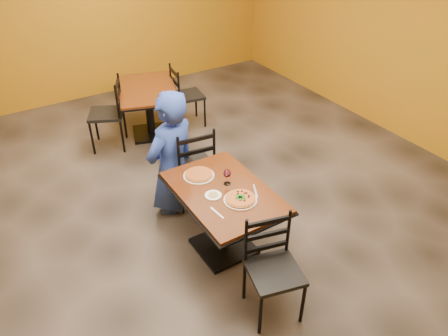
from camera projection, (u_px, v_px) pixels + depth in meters
floor at (201, 221)px, 4.83m from camera, size 7.00×8.00×0.01m
wall_back at (76, 9)px, 6.81m from camera, size 7.00×0.01×3.00m
wall_right at (433, 39)px, 5.52m from camera, size 0.01×8.00×3.00m
table_main at (224, 206)px, 4.17m from camera, size 0.83×1.23×0.75m
table_second at (148, 100)px, 6.17m from camera, size 1.15×1.41×0.75m
chair_main_near at (275, 273)px, 3.57m from camera, size 0.52×0.52×0.95m
chair_main_far at (191, 163)px, 4.89m from camera, size 0.50×0.50×1.01m
chair_second_left at (106, 114)px, 5.92m from camera, size 0.61×0.61×1.01m
chair_second_right at (188, 96)px, 6.50m from camera, size 0.49×0.49×0.95m
diner at (171, 153)px, 4.67m from camera, size 0.80×0.66×1.46m
plate_main at (240, 200)px, 3.93m from camera, size 0.31×0.31×0.01m
pizza_main at (240, 198)px, 3.92m from camera, size 0.28×0.28×0.02m
plate_far at (199, 176)px, 4.26m from camera, size 0.31×0.31×0.01m
pizza_far at (199, 174)px, 4.25m from camera, size 0.28×0.28×0.02m
side_plate at (213, 195)px, 3.99m from camera, size 0.16×0.16×0.01m
dip at (213, 195)px, 3.98m from camera, size 0.09×0.09×0.01m
wine_glass at (227, 176)px, 4.10m from camera, size 0.08×0.08×0.18m
fork at (217, 213)px, 3.78m from camera, size 0.03×0.19×0.00m
knife at (255, 191)px, 4.05m from camera, size 0.10×0.20×0.00m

